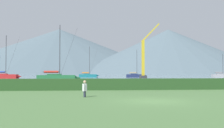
% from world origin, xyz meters
% --- Properties ---
extents(ground_plane, '(1000.00, 1000.00, 0.00)m').
position_xyz_m(ground_plane, '(0.00, 0.00, 0.00)').
color(ground_plane, '#517A42').
extents(harbor_water, '(320.00, 246.00, 0.00)m').
position_xyz_m(harbor_water, '(0.00, 137.00, 0.00)').
color(harbor_water, gray).
rests_on(harbor_water, ground_plane).
extents(hedge_line, '(80.00, 1.20, 1.18)m').
position_xyz_m(hedge_line, '(0.00, 11.00, 0.59)').
color(hedge_line, '#284C23').
rests_on(hedge_line, ground_plane).
extents(sailboat_slip_0, '(7.60, 2.55, 11.42)m').
position_xyz_m(sailboat_slip_0, '(-3.95, 82.83, 0.65)').
color(sailboat_slip_0, '#19707A').
rests_on(sailboat_slip_0, harbor_water).
extents(sailboat_slip_3, '(8.01, 2.62, 8.63)m').
position_xyz_m(sailboat_slip_3, '(46.16, 79.46, 0.65)').
color(sailboat_slip_3, '#9E9EA3').
rests_on(sailboat_slip_3, harbor_water).
extents(sailboat_slip_4, '(7.82, 3.08, 10.10)m').
position_xyz_m(sailboat_slip_4, '(13.43, 80.09, 0.64)').
color(sailboat_slip_4, navy).
rests_on(sailboat_slip_4, harbor_water).
extents(sailboat_slip_5, '(9.09, 2.80, 11.90)m').
position_xyz_m(sailboat_slip_5, '(-10.66, 40.43, 0.76)').
color(sailboat_slip_5, '#236B38').
rests_on(sailboat_slip_5, harbor_water).
extents(sailboat_slip_7, '(9.02, 2.85, 12.26)m').
position_xyz_m(sailboat_slip_7, '(-27.78, 61.00, 0.76)').
color(sailboat_slip_7, red).
rests_on(sailboat_slip_7, harbor_water).
extents(person_seated_viewer, '(0.36, 0.56, 1.25)m').
position_xyz_m(person_seated_viewer, '(-4.48, 3.12, 0.69)').
color(person_seated_viewer, '#2D3347').
rests_on(person_seated_viewer, ground_plane).
extents(dock_crane, '(6.19, 2.00, 16.90)m').
position_xyz_m(dock_crane, '(12.87, 63.22, 5.18)').
color(dock_crane, '#333338').
rests_on(dock_crane, ground_plane).
extents(distant_hill_west_ridge, '(228.04, 228.04, 52.93)m').
position_xyz_m(distant_hill_west_ridge, '(92.22, 294.39, 26.46)').
color(distant_hill_west_ridge, slate).
rests_on(distant_hill_west_ridge, ground_plane).
extents(distant_hill_central_peak, '(339.14, 339.14, 67.27)m').
position_xyz_m(distant_hill_central_peak, '(-46.83, 394.69, 33.63)').
color(distant_hill_central_peak, slate).
rests_on(distant_hill_central_peak, ground_plane).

